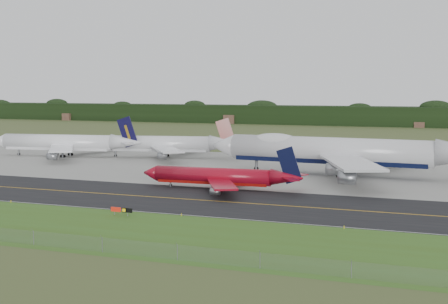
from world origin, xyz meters
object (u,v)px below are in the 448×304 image
at_px(jet_ba_747, 339,151).
at_px(jet_star_tail, 164,144).
at_px(jet_red_737, 221,177).
at_px(jet_navy_gold, 66,143).
at_px(taxiway_sign, 121,210).

distance_m(jet_ba_747, jet_star_tail, 67.55).
distance_m(jet_ba_747, jet_red_737, 39.37).
height_order(jet_red_737, jet_star_tail, jet_star_tail).
xyz_separation_m(jet_ba_747, jet_star_tail, (-63.60, 22.66, -2.02)).
relative_size(jet_ba_747, jet_navy_gold, 1.40).
bearing_deg(jet_navy_gold, jet_star_tail, 14.16).
height_order(jet_ba_747, jet_red_737, jet_ba_747).
distance_m(jet_star_tail, taxiway_sign, 96.82).
relative_size(jet_star_tail, taxiway_sign, 11.60).
height_order(jet_red_737, jet_navy_gold, jet_navy_gold).
bearing_deg(taxiway_sign, jet_navy_gold, 129.79).
distance_m(jet_red_737, jet_navy_gold, 88.41).
bearing_deg(jet_navy_gold, taxiway_sign, -50.21).
height_order(jet_red_737, taxiway_sign, jet_red_737).
height_order(jet_ba_747, jet_navy_gold, jet_ba_747).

